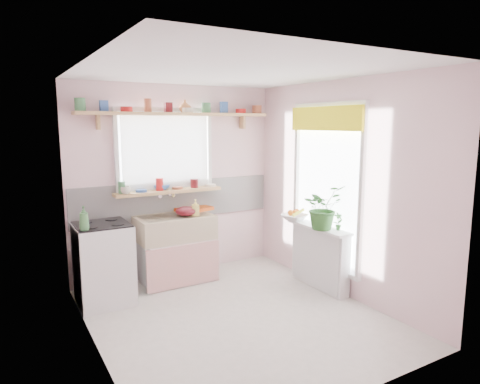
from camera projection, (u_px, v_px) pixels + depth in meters
room at (248, 175)px, 5.33m from camera, size 3.20×3.20×3.20m
sink_unit at (176, 248)px, 5.45m from camera, size 0.95×0.65×1.11m
cooker at (104, 263)px, 4.77m from camera, size 0.58×0.58×0.93m
radiator_ledge at (320, 256)px, 5.24m from camera, size 0.22×0.95×0.78m
windowsill at (169, 191)px, 5.50m from camera, size 1.40×0.22×0.04m
pine_shelf at (178, 114)px, 5.41m from camera, size 2.52×0.24×0.04m
shelf_crockery at (176, 108)px, 5.38m from camera, size 2.47×0.11×0.12m
sill_crockery at (165, 186)px, 5.46m from camera, size 1.35×0.11×0.12m
dish_tray at (193, 209)px, 5.73m from camera, size 0.52×0.43×0.04m
colander at (186, 211)px, 5.39m from camera, size 0.28×0.28×0.12m
jade_plant at (323, 207)px, 4.99m from camera, size 0.50×0.45×0.52m
fruit_bowl at (295, 217)px, 5.47m from camera, size 0.39×0.39×0.08m
herb_pot at (338, 221)px, 4.95m from camera, size 0.12×0.09×0.21m
soap_bottle_sink at (196, 208)px, 5.39m from camera, size 0.12×0.12×0.21m
sill_cup at (126, 190)px, 5.15m from camera, size 0.13×0.13×0.09m
sill_bowl at (161, 187)px, 5.50m from camera, size 0.26×0.26×0.07m
shelf_vase at (185, 106)px, 5.50m from camera, size 0.20×0.20×0.16m
cooker_bottle at (84, 218)px, 4.38m from camera, size 0.11×0.11×0.26m
fruit at (295, 212)px, 5.47m from camera, size 0.20×0.14×0.10m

